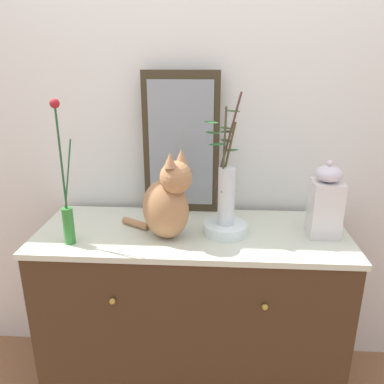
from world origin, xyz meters
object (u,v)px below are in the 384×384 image
at_px(cat_sitting, 167,202).
at_px(vase_glass_clear, 226,189).
at_px(vase_slim_green, 67,206).
at_px(jar_lidded_porcelain, 326,202).
at_px(sideboard, 192,313).
at_px(mirror_leaning, 181,144).
at_px(bowl_porcelain, 225,229).

distance_m(cat_sitting, vase_glass_clear, 0.25).
distance_m(cat_sitting, vase_slim_green, 0.40).
distance_m(vase_glass_clear, jar_lidded_porcelain, 0.42).
bearing_deg(sideboard, cat_sitting, -143.89).
bearing_deg(vase_slim_green, jar_lidded_porcelain, 7.73).
relative_size(mirror_leaning, cat_sitting, 1.75).
bearing_deg(bowl_porcelain, sideboard, 172.05).
bearing_deg(vase_slim_green, cat_sitting, 11.11).
relative_size(cat_sitting, vase_glass_clear, 0.69).
bearing_deg(cat_sitting, bowl_porcelain, 11.77).
bearing_deg(sideboard, jar_lidded_porcelain, -0.56).
xyz_separation_m(sideboard, vase_glass_clear, (0.14, -0.02, 0.63)).
relative_size(bowl_porcelain, vase_glass_clear, 0.34).
bearing_deg(vase_glass_clear, jar_lidded_porcelain, 1.50).
bearing_deg(vase_glass_clear, mirror_leaning, 129.33).
distance_m(mirror_leaning, vase_slim_green, 0.60).
height_order(mirror_leaning, jar_lidded_porcelain, mirror_leaning).
distance_m(bowl_porcelain, jar_lidded_porcelain, 0.43).
height_order(vase_glass_clear, jar_lidded_porcelain, vase_glass_clear).
xyz_separation_m(cat_sitting, vase_glass_clear, (0.24, 0.05, 0.04)).
distance_m(mirror_leaning, bowl_porcelain, 0.46).
xyz_separation_m(mirror_leaning, cat_sitting, (-0.03, -0.31, -0.17)).
relative_size(sideboard, vase_slim_green, 2.34).
xyz_separation_m(sideboard, vase_slim_green, (-0.49, -0.15, 0.59)).
distance_m(bowl_porcelain, vase_glass_clear, 0.18).
distance_m(sideboard, vase_slim_green, 0.78).
xyz_separation_m(vase_slim_green, bowl_porcelain, (0.63, 0.13, -0.14)).
relative_size(sideboard, cat_sitting, 3.56).
bearing_deg(vase_glass_clear, vase_slim_green, -168.26).
bearing_deg(vase_slim_green, sideboard, 16.79).
distance_m(sideboard, cat_sitting, 0.60).
distance_m(cat_sitting, bowl_porcelain, 0.28).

